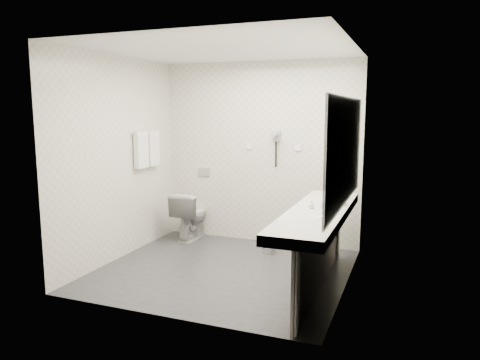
% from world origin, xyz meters
% --- Properties ---
extents(floor, '(2.80, 2.80, 0.00)m').
position_xyz_m(floor, '(0.00, 0.00, 0.00)').
color(floor, '#2D2E33').
rests_on(floor, ground).
extents(ceiling, '(2.80, 2.80, 0.00)m').
position_xyz_m(ceiling, '(0.00, 0.00, 2.50)').
color(ceiling, white).
rests_on(ceiling, wall_back).
extents(wall_back, '(2.80, 0.00, 2.80)m').
position_xyz_m(wall_back, '(0.00, 1.30, 1.25)').
color(wall_back, silver).
rests_on(wall_back, floor).
extents(wall_front, '(2.80, 0.00, 2.80)m').
position_xyz_m(wall_front, '(0.00, -1.30, 1.25)').
color(wall_front, silver).
rests_on(wall_front, floor).
extents(wall_left, '(0.00, 2.60, 2.60)m').
position_xyz_m(wall_left, '(-1.40, 0.00, 1.25)').
color(wall_left, silver).
rests_on(wall_left, floor).
extents(wall_right, '(0.00, 2.60, 2.60)m').
position_xyz_m(wall_right, '(1.40, 0.00, 1.25)').
color(wall_right, silver).
rests_on(wall_right, floor).
extents(vanity_counter, '(0.55, 2.20, 0.10)m').
position_xyz_m(vanity_counter, '(1.12, -0.20, 0.80)').
color(vanity_counter, white).
rests_on(vanity_counter, floor).
extents(vanity_panel, '(0.03, 2.15, 0.75)m').
position_xyz_m(vanity_panel, '(1.15, -0.20, 0.38)').
color(vanity_panel, gray).
rests_on(vanity_panel, floor).
extents(vanity_post_near, '(0.06, 0.06, 0.75)m').
position_xyz_m(vanity_post_near, '(1.18, -1.24, 0.38)').
color(vanity_post_near, silver).
rests_on(vanity_post_near, floor).
extents(vanity_post_far, '(0.06, 0.06, 0.75)m').
position_xyz_m(vanity_post_far, '(1.18, 0.84, 0.38)').
color(vanity_post_far, silver).
rests_on(vanity_post_far, floor).
extents(mirror, '(0.02, 2.20, 1.05)m').
position_xyz_m(mirror, '(1.39, -0.20, 1.45)').
color(mirror, '#B2BCC6').
rests_on(mirror, wall_right).
extents(basin_near, '(0.40, 0.31, 0.05)m').
position_xyz_m(basin_near, '(1.12, -0.85, 0.83)').
color(basin_near, white).
rests_on(basin_near, vanity_counter).
extents(basin_far, '(0.40, 0.31, 0.05)m').
position_xyz_m(basin_far, '(1.12, 0.45, 0.83)').
color(basin_far, white).
rests_on(basin_far, vanity_counter).
extents(faucet_near, '(0.04, 0.04, 0.15)m').
position_xyz_m(faucet_near, '(1.32, -0.85, 0.92)').
color(faucet_near, silver).
rests_on(faucet_near, vanity_counter).
extents(faucet_far, '(0.04, 0.04, 0.15)m').
position_xyz_m(faucet_far, '(1.32, 0.45, 0.92)').
color(faucet_far, silver).
rests_on(faucet_far, vanity_counter).
extents(soap_bottle_a, '(0.06, 0.06, 0.09)m').
position_xyz_m(soap_bottle_a, '(1.16, -0.11, 0.90)').
color(soap_bottle_a, beige).
rests_on(soap_bottle_a, vanity_counter).
extents(soap_bottle_b, '(0.07, 0.07, 0.08)m').
position_xyz_m(soap_bottle_b, '(1.05, -0.15, 0.89)').
color(soap_bottle_b, beige).
rests_on(soap_bottle_b, vanity_counter).
extents(soap_bottle_c, '(0.04, 0.04, 0.11)m').
position_xyz_m(soap_bottle_c, '(1.25, -0.19, 0.90)').
color(soap_bottle_c, beige).
rests_on(soap_bottle_c, vanity_counter).
extents(glass_left, '(0.08, 0.08, 0.12)m').
position_xyz_m(glass_left, '(1.34, 0.10, 0.91)').
color(glass_left, silver).
rests_on(glass_left, vanity_counter).
extents(glass_right, '(0.07, 0.07, 0.10)m').
position_xyz_m(glass_right, '(1.30, 0.19, 0.90)').
color(glass_right, silver).
rests_on(glass_right, vanity_counter).
extents(toilet, '(0.41, 0.70, 0.69)m').
position_xyz_m(toilet, '(-0.95, 1.03, 0.35)').
color(toilet, white).
rests_on(toilet, floor).
extents(flush_plate, '(0.18, 0.02, 0.12)m').
position_xyz_m(flush_plate, '(-0.85, 1.29, 0.95)').
color(flush_plate, '#B2B5BA').
rests_on(flush_plate, wall_back).
extents(pedal_bin, '(0.19, 0.19, 0.24)m').
position_xyz_m(pedal_bin, '(0.31, 0.78, 0.12)').
color(pedal_bin, '#B2B5BA').
rests_on(pedal_bin, floor).
extents(bin_lid, '(0.17, 0.17, 0.01)m').
position_xyz_m(bin_lid, '(0.31, 0.78, 0.25)').
color(bin_lid, '#B2B5BA').
rests_on(bin_lid, pedal_bin).
extents(towel_rail, '(0.02, 0.62, 0.02)m').
position_xyz_m(towel_rail, '(-1.35, 0.55, 1.55)').
color(towel_rail, silver).
rests_on(towel_rail, wall_left).
extents(towel_near, '(0.07, 0.24, 0.48)m').
position_xyz_m(towel_near, '(-1.34, 0.41, 1.33)').
color(towel_near, white).
rests_on(towel_near, towel_rail).
extents(towel_far, '(0.07, 0.24, 0.48)m').
position_xyz_m(towel_far, '(-1.34, 0.69, 1.33)').
color(towel_far, white).
rests_on(towel_far, towel_rail).
extents(dryer_cradle, '(0.10, 0.04, 0.14)m').
position_xyz_m(dryer_cradle, '(0.25, 1.27, 1.50)').
color(dryer_cradle, '#96969B').
rests_on(dryer_cradle, wall_back).
extents(dryer_barrel, '(0.08, 0.14, 0.08)m').
position_xyz_m(dryer_barrel, '(0.25, 1.20, 1.53)').
color(dryer_barrel, '#96969B').
rests_on(dryer_barrel, dryer_cradle).
extents(dryer_cord, '(0.02, 0.02, 0.35)m').
position_xyz_m(dryer_cord, '(0.25, 1.26, 1.25)').
color(dryer_cord, black).
rests_on(dryer_cord, dryer_cradle).
extents(switch_plate_a, '(0.09, 0.02, 0.09)m').
position_xyz_m(switch_plate_a, '(-0.15, 1.29, 1.35)').
color(switch_plate_a, white).
rests_on(switch_plate_a, wall_back).
extents(switch_plate_b, '(0.09, 0.02, 0.09)m').
position_xyz_m(switch_plate_b, '(0.55, 1.29, 1.35)').
color(switch_plate_b, white).
rests_on(switch_plate_b, wall_back).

